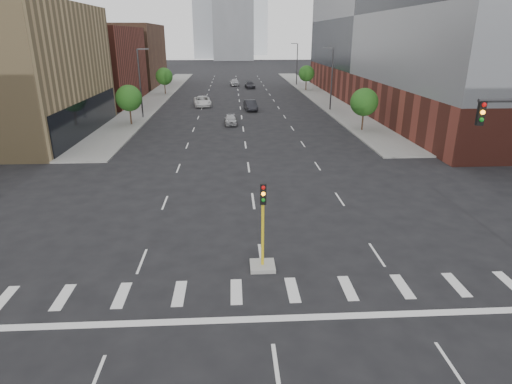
{
  "coord_description": "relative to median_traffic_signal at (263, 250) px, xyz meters",
  "views": [
    {
      "loc": [
        -1.35,
        -9.24,
        10.64
      ],
      "look_at": [
        -0.09,
        12.93,
        2.5
      ],
      "focal_mm": 30.0,
      "sensor_mm": 36.0,
      "label": 1
    }
  ],
  "objects": [
    {
      "name": "sidewalk_left_far",
      "position": [
        -15.0,
        65.03,
        -0.9
      ],
      "size": [
        5.0,
        92.0,
        0.15
      ],
      "primitive_type": "cube",
      "color": "gray",
      "rests_on": "ground"
    },
    {
      "name": "tree_right_far",
      "position": [
        14.0,
        71.03,
        2.42
      ],
      "size": [
        3.2,
        3.2,
        4.85
      ],
      "color": "#382619",
      "rests_on": "ground"
    },
    {
      "name": "car_deep_right",
      "position": [
        2.64,
        75.61,
        -0.3
      ],
      "size": [
        2.23,
        4.74,
        1.34
      ],
      "primitive_type": "imported",
      "rotation": [
        0.0,
        0.0,
        0.08
      ],
      "color": "#222227",
      "rests_on": "ground"
    },
    {
      "name": "streetlight_right_b",
      "position": [
        13.41,
        81.03,
        4.04
      ],
      "size": [
        1.6,
        0.22,
        9.07
      ],
      "color": "#2D2D30",
      "rests_on": "ground"
    },
    {
      "name": "tower_mid",
      "position": [
        0.0,
        191.03,
        21.03
      ],
      "size": [
        18.0,
        18.0,
        44.0
      ],
      "primitive_type": "cube",
      "color": "slate",
      "rests_on": "ground"
    },
    {
      "name": "tree_left_far",
      "position": [
        -14.0,
        66.03,
        2.42
      ],
      "size": [
        3.2,
        3.2,
        4.85
      ],
      "color": "#382619",
      "rests_on": "ground"
    },
    {
      "name": "streetlight_left",
      "position": [
        -13.41,
        41.03,
        4.04
      ],
      "size": [
        1.6,
        0.22,
        9.07
      ],
      "color": "#2D2D30",
      "rests_on": "ground"
    },
    {
      "name": "building_left_far_b",
      "position": [
        -27.5,
        83.03,
        5.53
      ],
      "size": [
        20.0,
        24.0,
        13.0
      ],
      "primitive_type": "cube",
      "color": "brown",
      "rests_on": "ground"
    },
    {
      "name": "building_left_far_a",
      "position": [
        -27.5,
        57.03,
        5.03
      ],
      "size": [
        20.0,
        22.0,
        12.0
      ],
      "primitive_type": "cube",
      "color": "brown",
      "rests_on": "ground"
    },
    {
      "name": "car_near_left",
      "position": [
        -1.5,
        35.92,
        -0.3
      ],
      "size": [
        1.67,
        3.98,
        1.35
      ],
      "primitive_type": "imported",
      "rotation": [
        0.0,
        0.0,
        0.02
      ],
      "color": "#A1A2A6",
      "rests_on": "ground"
    },
    {
      "name": "median_traffic_signal",
      "position": [
        0.0,
        0.0,
        0.0
      ],
      "size": [
        1.2,
        1.2,
        4.4
      ],
      "color": "#999993",
      "rests_on": "ground"
    },
    {
      "name": "building_right_main",
      "position": [
        29.5,
        51.03,
        10.03
      ],
      "size": [
        24.0,
        70.0,
        22.0
      ],
      "color": "brown",
      "rests_on": "ground"
    },
    {
      "name": "car_far_left",
      "position": [
        -6.0,
        51.33,
        -0.2
      ],
      "size": [
        3.21,
        5.84,
        1.55
      ],
      "primitive_type": "imported",
      "rotation": [
        0.0,
        0.0,
        0.12
      ],
      "color": "silver",
      "rests_on": "ground"
    },
    {
      "name": "car_mid_right",
      "position": [
        1.5,
        46.76,
        -0.22
      ],
      "size": [
        2.09,
        4.73,
        1.51
      ],
      "primitive_type": "imported",
      "rotation": [
        0.0,
        0.0,
        0.11
      ],
      "color": "black",
      "rests_on": "ground"
    },
    {
      "name": "sidewalk_right_far",
      "position": [
        15.0,
        65.03,
        -0.9
      ],
      "size": [
        5.0,
        92.0,
        0.15
      ],
      "primitive_type": "cube",
      "color": "gray",
      "rests_on": "ground"
    },
    {
      "name": "car_distant",
      "position": [
        -0.61,
        80.92,
        -0.19
      ],
      "size": [
        2.24,
        4.75,
        1.57
      ],
      "primitive_type": "imported",
      "rotation": [
        0.0,
        0.0,
        0.09
      ],
      "color": "#A2A2A6",
      "rests_on": "ground"
    },
    {
      "name": "tree_right_near",
      "position": [
        14.0,
        31.03,
        2.42
      ],
      "size": [
        3.2,
        3.2,
        4.85
      ],
      "color": "#382619",
      "rests_on": "ground"
    },
    {
      "name": "streetlight_right_a",
      "position": [
        13.41,
        46.03,
        4.04
      ],
      "size": [
        1.6,
        0.22,
        9.07
      ],
      "color": "#2D2D30",
      "rests_on": "ground"
    },
    {
      "name": "tree_left_near",
      "position": [
        -14.0,
        36.03,
        2.42
      ],
      "size": [
        3.2,
        3.2,
        4.85
      ],
      "color": "#382619",
      "rests_on": "ground"
    }
  ]
}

